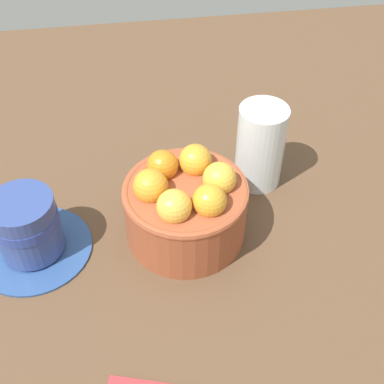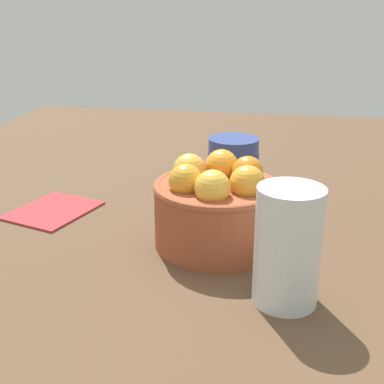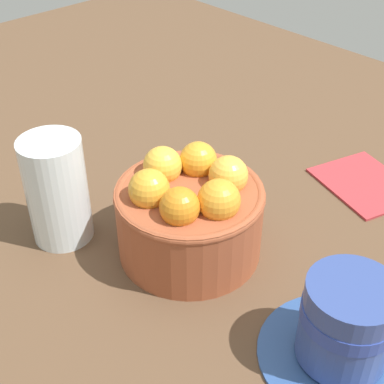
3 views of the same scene
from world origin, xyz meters
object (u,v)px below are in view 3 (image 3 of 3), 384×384
object	(u,v)px
terracotta_bowl	(190,212)
water_glass	(57,190)
folded_napkin	(365,182)
coffee_cup	(345,327)

from	to	relation	value
terracotta_bowl	water_glass	bearing A→B (deg)	-143.59
water_glass	folded_napkin	xyz separation A→B (cm)	(16.67, 30.89, -5.38)
terracotta_bowl	folded_napkin	world-z (taller)	terracotta_bowl
terracotta_bowl	coffee_cup	world-z (taller)	terracotta_bowl
coffee_cup	water_glass	world-z (taller)	water_glass
coffee_cup	folded_napkin	bearing A→B (deg)	117.90
folded_napkin	coffee_cup	bearing A→B (deg)	-62.10
terracotta_bowl	folded_napkin	bearing A→B (deg)	75.65
coffee_cup	folded_napkin	xyz separation A→B (cm)	(-12.14, 22.93, -3.44)
coffee_cup	water_glass	bearing A→B (deg)	-164.55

